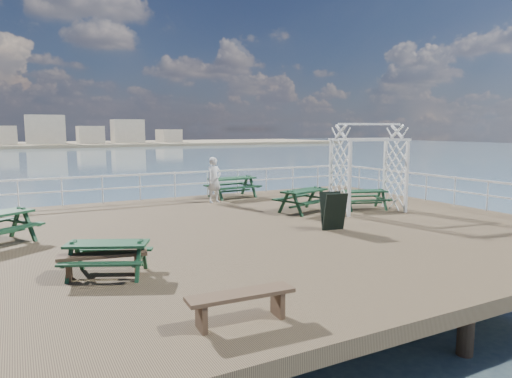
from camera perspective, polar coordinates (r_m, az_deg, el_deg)
The scene contains 12 objects.
ground at distance 13.43m, azimuth -0.98°, elevation -5.58°, with size 18.00×14.00×0.30m, color brown.
sea_backdrop at distance 146.94m, azimuth -20.77°, elevation 5.69°, with size 300.00×300.00×9.20m.
railing at distance 15.52m, azimuth -5.52°, elevation 0.00°, with size 17.77×13.76×1.10m.
picnic_table_b at distance 19.39m, azimuth -2.97°, elevation 0.75°, with size 2.12×1.78×0.96m.
picnic_table_c at distance 16.05m, azimuth 6.09°, elevation -0.86°, with size 2.19×1.96×0.89m.
picnic_table_d at distance 9.54m, azimuth -18.09°, elevation -7.45°, with size 1.96×1.81×0.76m.
picnic_table_e at distance 16.99m, azimuth 13.36°, elevation -0.80°, with size 1.90×1.69×0.78m.
flat_bench_near at distance 9.50m, azimuth -18.57°, elevation -8.32°, with size 1.72×0.72×0.48m.
flat_bench_far at distance 7.00m, azimuth -1.90°, elevation -13.71°, with size 1.67×0.48×0.48m.
trellis_arbor at distance 16.45m, azimuth 13.86°, elevation 2.00°, with size 2.64×1.65×3.10m.
sandwich_board at distance 13.32m, azimuth 9.62°, elevation -2.78°, with size 0.74×0.61×1.10m.
person at distance 18.02m, azimuth -5.24°, elevation 1.12°, with size 0.66×0.43×1.80m, color white.
Camera 1 is at (-5.92, -11.67, 2.89)m, focal length 32.00 mm.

